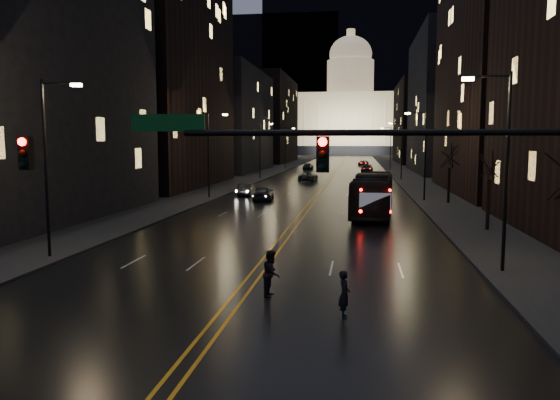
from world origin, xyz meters
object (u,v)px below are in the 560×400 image
at_px(pedestrian_a, 344,294).
at_px(pedestrian_b, 271,273).
at_px(oncoming_car_b, 246,190).
at_px(bus, 373,194).
at_px(traffic_signal, 410,173).
at_px(receding_car_a, 370,187).
at_px(oncoming_car_a, 263,193).

bearing_deg(pedestrian_a, pedestrian_b, 46.29).
relative_size(oncoming_car_b, pedestrian_b, 2.33).
height_order(bus, pedestrian_a, bus).
height_order(pedestrian_a, pedestrian_b, pedestrian_b).
relative_size(traffic_signal, pedestrian_b, 9.54).
distance_m(bus, receding_car_a, 19.41).
bearing_deg(oncoming_car_a, pedestrian_b, 96.23).
distance_m(bus, oncoming_car_b, 19.59).
xyz_separation_m(oncoming_car_a, receding_car_a, (10.83, 10.01, -0.07)).
height_order(receding_car_a, pedestrian_a, pedestrian_a).
relative_size(oncoming_car_a, oncoming_car_b, 1.10).
relative_size(bus, oncoming_car_b, 2.92).
distance_m(oncoming_car_a, pedestrian_b, 33.91).
bearing_deg(pedestrian_b, oncoming_car_a, 13.88).
bearing_deg(oncoming_car_b, pedestrian_a, 99.99).
distance_m(traffic_signal, receding_car_a, 48.56).
distance_m(bus, pedestrian_a, 26.25).
bearing_deg(oncoming_car_b, oncoming_car_a, 113.85).
distance_m(oncoming_car_b, pedestrian_a, 42.11).
relative_size(receding_car_a, pedestrian_b, 2.42).
bearing_deg(receding_car_a, oncoming_car_a, -133.74).
bearing_deg(bus, oncoming_car_b, 137.41).
bearing_deg(pedestrian_b, oncoming_car_b, 16.64).
bearing_deg(bus, traffic_signal, -85.52).
height_order(oncoming_car_a, pedestrian_a, pedestrian_a).
distance_m(traffic_signal, oncoming_car_a, 40.09).
bearing_deg(pedestrian_a, traffic_signal, -152.66).
height_order(traffic_signal, bus, traffic_signal).
distance_m(pedestrian_a, pedestrian_b, 3.61).
height_order(oncoming_car_a, pedestrian_b, pedestrian_b).
relative_size(bus, oncoming_car_a, 2.66).
xyz_separation_m(pedestrian_a, pedestrian_b, (-2.85, 2.22, 0.09)).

